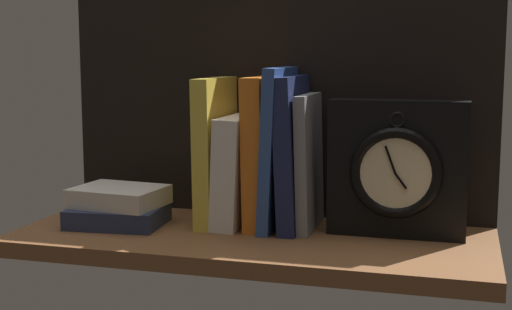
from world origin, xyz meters
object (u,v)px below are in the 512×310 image
Objects in this scene: book_navy_bierce at (294,153)px; book_stack_side at (119,206)px; book_blue_modern at (278,148)px; framed_clock at (397,169)px; book_orange_pandolfini at (261,152)px; book_gray_chess at (309,162)px; book_white_catcher at (237,170)px; book_yellow_seinlanguage at (216,151)px.

book_navy_bierce is 1.56× the size of book_stack_side.
book_blue_modern is 19.00cm from framed_clock.
book_blue_modern reaches higher than book_navy_bierce.
book_gray_chess is (7.93, 0.00, -1.33)cm from book_orange_pandolfini.
book_yellow_seinlanguage is at bearing 180.00° from book_white_catcher.
book_orange_pandolfini is 1.13× the size of book_gray_chess.
book_blue_modern reaches higher than book_stack_side.
book_blue_modern is at bearing 0.00° from book_yellow_seinlanguage.
book_gray_chess reaches higher than book_white_catcher.
book_yellow_seinlanguage reaches higher than book_gray_chess.
book_orange_pandolfini is at bearing 0.00° from book_white_catcher.
book_stack_side is (-27.57, -6.07, -9.03)cm from book_navy_bierce.
book_orange_pandolfini is at bearing -180.00° from book_navy_bierce.
book_blue_modern is at bearing 180.00° from book_navy_bierce.
book_stack_side is (-18.26, -6.07, -5.78)cm from book_white_catcher.
book_navy_bierce reaches higher than book_gray_chess.
book_blue_modern is (10.42, 0.00, 0.86)cm from book_yellow_seinlanguage.
book_white_catcher is at bearing 180.00° from book_orange_pandolfini.
book_blue_modern is (2.84, 0.00, 0.73)cm from book_orange_pandolfini.
book_yellow_seinlanguage is 15.56cm from book_gray_chess.
book_orange_pandolfini is 1.16× the size of framed_clock.
book_yellow_seinlanguage is 29.30cm from framed_clock.
book_blue_modern reaches higher than book_white_catcher.
book_orange_pandolfini is (7.58, 0.00, 0.12)cm from book_yellow_seinlanguage.
book_yellow_seinlanguage is 4.79cm from book_white_catcher.
book_yellow_seinlanguage is at bearing -180.00° from book_navy_bierce.
book_navy_bierce is at bearing 12.42° from book_stack_side.
book_navy_bierce reaches higher than book_orange_pandolfini.
framed_clock reaches higher than book_white_catcher.
book_white_catcher is 0.85× the size of framed_clock.
book_orange_pandolfini is 24.67cm from book_stack_side.
book_navy_bierce is (12.99, 0.00, 0.19)cm from book_yellow_seinlanguage.
book_stack_side is at bearing -166.35° from book_blue_modern.
book_orange_pandolfini is 0.99× the size of book_navy_bierce.
framed_clock is at bearing -3.54° from book_blue_modern.
book_orange_pandolfini is 8.04cm from book_gray_chess.
book_stack_side is at bearing -161.60° from book_white_catcher.
book_blue_modern is at bearing 0.00° from book_white_catcher.
book_orange_pandolfini is at bearing 0.00° from book_yellow_seinlanguage.
framed_clock is (18.82, -1.16, -2.39)cm from book_blue_modern.
book_navy_bierce is 16.38cm from framed_clock.
framed_clock is at bearing -2.28° from book_yellow_seinlanguage.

